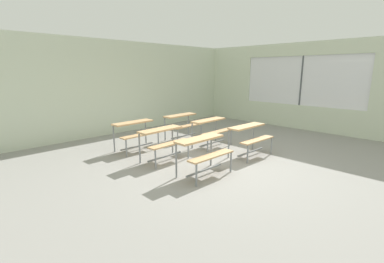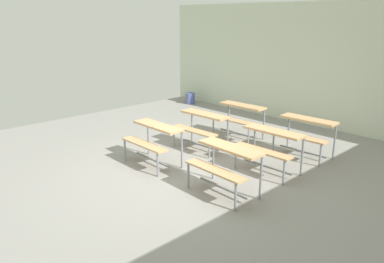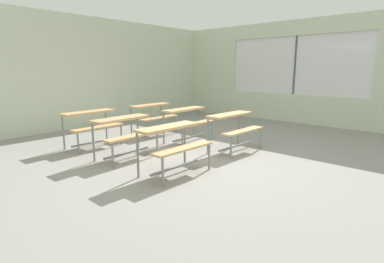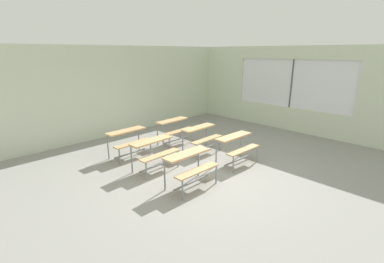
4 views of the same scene
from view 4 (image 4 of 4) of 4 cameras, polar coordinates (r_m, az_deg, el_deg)
ground at (r=6.48m, az=3.30°, el=-9.38°), size 10.00×9.00×0.05m
wall_back at (r=9.52m, az=-17.29°, el=7.96°), size 10.00×0.12×3.00m
wall_right at (r=10.17m, az=23.43°, el=7.55°), size 0.12×9.00×3.00m
desk_bench_r0c0 at (r=5.73m, az=-0.37°, el=-6.51°), size 1.11×0.60×0.74m
desk_bench_r0c1 at (r=6.97m, az=9.47°, el=-2.45°), size 1.12×0.63×0.74m
desk_bench_r1c0 at (r=6.60m, az=-7.98°, el=-3.48°), size 1.12×0.63×0.74m
desk_bench_r1c1 at (r=7.67m, az=1.99°, el=-0.45°), size 1.11×0.61×0.74m
desk_bench_r2c0 at (r=7.55m, az=-13.27°, el=-1.18°), size 1.12×0.62×0.74m
desk_bench_r2c1 at (r=8.48m, az=-3.69°, el=1.20°), size 1.12×0.62×0.74m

